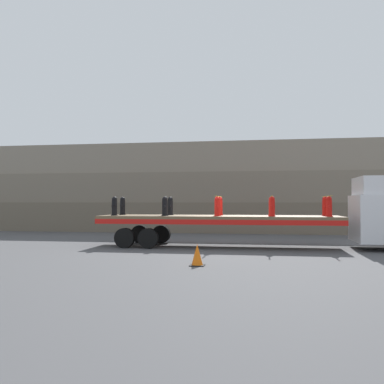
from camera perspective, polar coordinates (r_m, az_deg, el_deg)
name	(u,v)px	position (r m, az deg, el deg)	size (l,w,h in m)	color
ground_plane	(219,247)	(18.19, 3.58, -7.29)	(120.00, 120.00, 0.00)	#474749
rock_cliff	(233,188)	(27.07, 5.51, 0.58)	(60.00, 3.30, 5.58)	#665B4C
flatbed_trailer	(204,221)	(18.18, 1.56, -3.91)	(10.03, 2.54, 1.31)	brown
fire_hydrant_black_near_0	(114,206)	(18.55, -10.30, -1.89)	(0.29, 0.46, 0.81)	black
fire_hydrant_black_far_0	(123,206)	(19.56, -9.24, -1.87)	(0.29, 0.46, 0.81)	black
fire_hydrant_black_near_1	(165,206)	(17.92, -3.64, -1.93)	(0.29, 0.46, 0.81)	black
fire_hydrant_black_far_1	(170,206)	(18.97, -2.91, -1.90)	(0.29, 0.46, 0.81)	black
fire_hydrant_red_near_2	(217,207)	(17.56, 3.39, -1.94)	(0.29, 0.46, 0.81)	red
fire_hydrant_red_far_2	(220,206)	(18.62, 3.74, -1.91)	(0.29, 0.46, 0.81)	red
fire_hydrant_red_near_3	(272,207)	(17.46, 10.62, -1.93)	(0.29, 0.46, 0.81)	red
fire_hydrant_red_far_3	(271,206)	(18.54, 10.55, -1.89)	(0.29, 0.46, 0.81)	red
fire_hydrant_red_near_4	(329,207)	(17.65, 17.80, -1.88)	(0.29, 0.46, 0.81)	red
fire_hydrant_red_far_4	(325,206)	(18.71, 17.32, -1.85)	(0.29, 0.46, 0.81)	red
cargo_strap_rear	(219,196)	(18.09, 3.57, -0.59)	(0.05, 2.64, 0.01)	yellow
cargo_strap_middle	(272,196)	(18.00, 10.57, -0.56)	(0.05, 2.64, 0.01)	yellow
cargo_strap_front	(327,196)	(18.18, 17.55, -0.53)	(0.05, 2.64, 0.01)	yellow
traffic_cone	(197,255)	(12.78, 0.70, -8.40)	(0.43, 0.43, 0.65)	black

